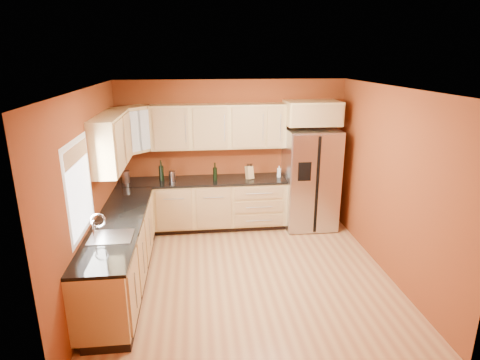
{
  "coord_description": "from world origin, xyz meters",
  "views": [
    {
      "loc": [
        -0.66,
        -4.99,
        2.99
      ],
      "look_at": [
        0.01,
        0.9,
        1.14
      ],
      "focal_mm": 30.0,
      "sensor_mm": 36.0,
      "label": 1
    }
  ],
  "objects_px": {
    "canister_left": "(172,176)",
    "knife_block": "(249,172)",
    "refrigerator": "(310,179)",
    "soap_dispenser": "(279,172)",
    "wine_bottle_a": "(161,171)"
  },
  "relations": [
    {
      "from": "canister_left",
      "to": "soap_dispenser",
      "type": "relative_size",
      "value": 0.88
    },
    {
      "from": "canister_left",
      "to": "soap_dispenser",
      "type": "height_order",
      "value": "soap_dispenser"
    },
    {
      "from": "knife_block",
      "to": "wine_bottle_a",
      "type": "bearing_deg",
      "value": 153.27
    },
    {
      "from": "wine_bottle_a",
      "to": "refrigerator",
      "type": "bearing_deg",
      "value": -2.06
    },
    {
      "from": "soap_dispenser",
      "to": "knife_block",
      "type": "bearing_deg",
      "value": -176.05
    },
    {
      "from": "wine_bottle_a",
      "to": "soap_dispenser",
      "type": "distance_m",
      "value": 2.06
    },
    {
      "from": "canister_left",
      "to": "wine_bottle_a",
      "type": "height_order",
      "value": "wine_bottle_a"
    },
    {
      "from": "refrigerator",
      "to": "soap_dispenser",
      "type": "relative_size",
      "value": 8.71
    },
    {
      "from": "canister_left",
      "to": "knife_block",
      "type": "height_order",
      "value": "knife_block"
    },
    {
      "from": "knife_block",
      "to": "soap_dispenser",
      "type": "bearing_deg",
      "value": -20.59
    },
    {
      "from": "wine_bottle_a",
      "to": "knife_block",
      "type": "xyz_separation_m",
      "value": [
        1.52,
        -0.06,
        -0.07
      ]
    },
    {
      "from": "canister_left",
      "to": "knife_block",
      "type": "relative_size",
      "value": 0.79
    },
    {
      "from": "wine_bottle_a",
      "to": "knife_block",
      "type": "height_order",
      "value": "wine_bottle_a"
    },
    {
      "from": "canister_left",
      "to": "wine_bottle_a",
      "type": "xyz_separation_m",
      "value": [
        -0.18,
        0.06,
        0.09
      ]
    },
    {
      "from": "canister_left",
      "to": "soap_dispenser",
      "type": "distance_m",
      "value": 1.87
    }
  ]
}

